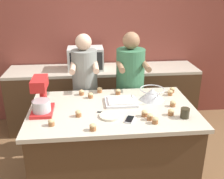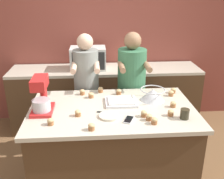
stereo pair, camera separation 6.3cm
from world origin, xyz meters
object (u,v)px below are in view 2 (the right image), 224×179
(mixing_bowl, at_px, (153,94))
(cupcake_1, at_px, (91,95))
(cupcake_9, at_px, (91,127))
(cupcake_11, at_px, (144,114))
(cupcake_3, at_px, (78,113))
(cupcake_10, at_px, (119,92))
(person_right, at_px, (131,92))
(knife, at_px, (107,113))
(cupcake_2, at_px, (82,92))
(small_plate, at_px, (109,116))
(cupcake_4, at_px, (173,90))
(cell_phone, at_px, (129,120))
(drinking_glass, at_px, (185,114))
(cupcake_12, at_px, (100,90))
(cupcake_5, at_px, (50,122))
(person_left, at_px, (87,93))
(cupcake_6, at_px, (173,104))
(baking_tray, at_px, (121,101))
(microwave_oven, at_px, (88,58))
(cupcake_8, at_px, (149,117))
(cupcake_13, at_px, (171,93))
(cupcake_7, at_px, (154,121))
(cupcake_0, at_px, (171,113))
(stand_mixer, at_px, (41,97))

(mixing_bowl, height_order, cupcake_1, mixing_bowl)
(cupcake_9, bearing_deg, cupcake_11, 22.94)
(cupcake_3, bearing_deg, cupcake_10, 48.76)
(person_right, height_order, knife, person_right)
(cupcake_3, bearing_deg, cupcake_2, 87.36)
(small_plate, height_order, cupcake_4, cupcake_4)
(cupcake_2, bearing_deg, cell_phone, -55.10)
(drinking_glass, distance_m, small_plate, 0.69)
(cell_phone, relative_size, cupcake_2, 2.60)
(cupcake_10, bearing_deg, cupcake_12, 158.68)
(cupcake_1, relative_size, cupcake_5, 1.00)
(mixing_bowl, height_order, cupcake_4, mixing_bowl)
(person_left, distance_m, cupcake_5, 1.04)
(person_left, bearing_deg, mixing_bowl, -36.44)
(person_left, height_order, person_right, person_right)
(cupcake_4, relative_size, cupcake_10, 1.00)
(person_left, bearing_deg, cell_phone, -67.23)
(person_right, height_order, cupcake_6, person_right)
(baking_tray, height_order, cupcake_6, cupcake_6)
(cupcake_3, bearing_deg, cupcake_12, 68.11)
(knife, bearing_deg, cupcake_6, 6.87)
(cupcake_3, height_order, cupcake_9, same)
(knife, bearing_deg, cupcake_3, -170.53)
(cupcake_2, relative_size, cupcake_11, 1.00)
(cupcake_1, relative_size, cupcake_6, 1.00)
(cupcake_3, bearing_deg, cupcake_9, -64.53)
(microwave_oven, bearing_deg, cupcake_4, -46.74)
(cupcake_8, bearing_deg, cupcake_13, 56.38)
(small_plate, bearing_deg, cupcake_11, -4.28)
(cupcake_2, bearing_deg, drinking_glass, -33.68)
(mixing_bowl, distance_m, cupcake_4, 0.33)
(person_right, height_order, mixing_bowl, person_right)
(baking_tray, distance_m, cupcake_6, 0.53)
(microwave_oven, bearing_deg, cupcake_7, -70.77)
(cupcake_0, distance_m, cupcake_13, 0.48)
(microwave_oven, bearing_deg, baking_tray, -74.38)
(cupcake_1, distance_m, cupcake_4, 0.93)
(stand_mixer, relative_size, knife, 1.62)
(cupcake_0, distance_m, cupcake_5, 1.10)
(person_right, bearing_deg, baking_tray, -108.34)
(microwave_oven, xyz_separation_m, cupcake_2, (-0.06, -1.00, -0.12))
(stand_mixer, bearing_deg, person_left, 60.36)
(cell_phone, bearing_deg, cupcake_9, -156.11)
(drinking_glass, relative_size, cupcake_8, 1.53)
(small_plate, bearing_deg, drinking_glass, -7.14)
(cupcake_12, bearing_deg, cupcake_5, -122.65)
(cupcake_9, bearing_deg, person_left, 93.21)
(cupcake_2, bearing_deg, microwave_oven, 86.79)
(cupcake_7, relative_size, cupcake_13, 1.00)
(person_left, distance_m, cupcake_11, 1.06)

